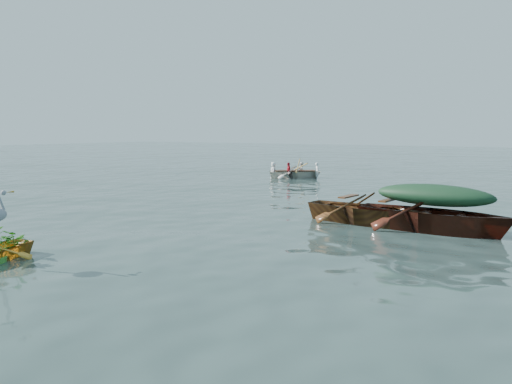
# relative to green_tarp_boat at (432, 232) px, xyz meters

# --- Properties ---
(ground) EXTENTS (140.00, 140.00, 0.00)m
(ground) POSITION_rel_green_tarp_boat_xyz_m (-4.66, -3.06, 0.00)
(ground) COLOR #314541
(ground) RESTS_ON ground
(green_tarp_boat) EXTENTS (5.15, 1.85, 1.23)m
(green_tarp_boat) POSITION_rel_green_tarp_boat_xyz_m (0.00, 0.00, 0.00)
(green_tarp_boat) COLOR #43160F
(green_tarp_boat) RESTS_ON ground
(open_wooden_boat) EXTENTS (4.81, 2.01, 1.11)m
(open_wooden_boat) POSITION_rel_green_tarp_boat_xyz_m (-1.66, 0.09, 0.00)
(open_wooden_boat) COLOR brown
(open_wooden_boat) RESTS_ON ground
(rowed_boat) EXTENTS (3.67, 2.92, 0.84)m
(rowed_boat) POSITION_rel_green_tarp_boat_xyz_m (-9.05, 10.13, 0.00)
(rowed_boat) COLOR white
(rowed_boat) RESTS_ON ground
(green_tarp_cover) EXTENTS (2.83, 1.02, 0.52)m
(green_tarp_cover) POSITION_rel_green_tarp_boat_xyz_m (0.00, 0.00, 0.87)
(green_tarp_cover) COLOR #13301D
(green_tarp_cover) RESTS_ON green_tarp_boat
(thwart_benches) EXTENTS (2.42, 1.15, 0.04)m
(thwart_benches) POSITION_rel_green_tarp_boat_xyz_m (-1.66, 0.09, 0.57)
(thwart_benches) COLOR #482411
(thwart_benches) RESTS_ON open_wooden_boat
(dinghy_weeds) EXTENTS (0.82, 0.99, 0.60)m
(dinghy_weeds) POSITION_rel_green_tarp_boat_xyz_m (-6.38, -6.98, 0.66)
(dinghy_weeds) COLOR #35681B
(dinghy_weeds) RESTS_ON yellow_dinghy
(rowers) EXTENTS (2.69, 2.23, 0.76)m
(rowers) POSITION_rel_green_tarp_boat_xyz_m (-9.05, 10.13, 0.80)
(rowers) COLOR silver
(rowers) RESTS_ON rowed_boat
(oars) EXTENTS (1.92, 2.51, 0.06)m
(oars) POSITION_rel_green_tarp_boat_xyz_m (-9.05, 10.13, 0.45)
(oars) COLOR olive
(oars) RESTS_ON rowed_boat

